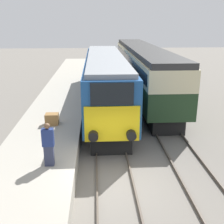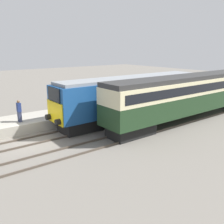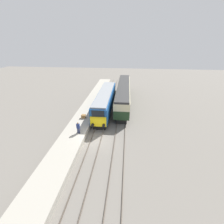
{
  "view_description": "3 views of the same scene",
  "coord_description": "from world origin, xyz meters",
  "px_view_note": "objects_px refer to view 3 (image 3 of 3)",
  "views": [
    {
      "loc": [
        -0.7,
        -9.64,
        6.21
      ],
      "look_at": [
        0.0,
        2.15,
        2.38
      ],
      "focal_mm": 45.0,
      "sensor_mm": 36.0,
      "label": 1
    },
    {
      "loc": [
        16.82,
        -5.4,
        6.56
      ],
      "look_at": [
        1.7,
        6.15,
        1.6
      ],
      "focal_mm": 40.0,
      "sensor_mm": 36.0,
      "label": 2
    },
    {
      "loc": [
        4.05,
        -17.34,
        13.07
      ],
      "look_at": [
        1.7,
        6.15,
        1.6
      ],
      "focal_mm": 24.0,
      "sensor_mm": 36.0,
      "label": 3
    }
  ],
  "objects_px": {
    "person_on_platform": "(78,128)",
    "locomotive": "(105,101)",
    "passenger_carriage": "(123,92)",
    "luggage_crate": "(84,116)"
  },
  "relations": [
    {
      "from": "person_on_platform",
      "to": "luggage_crate",
      "type": "xyz_separation_m",
      "value": [
        -0.55,
        4.6,
        -0.57
      ]
    },
    {
      "from": "locomotive",
      "to": "passenger_carriage",
      "type": "relative_size",
      "value": 0.78
    },
    {
      "from": "luggage_crate",
      "to": "locomotive",
      "type": "bearing_deg",
      "value": 57.95
    },
    {
      "from": "passenger_carriage",
      "to": "person_on_platform",
      "type": "relative_size",
      "value": 11.64
    },
    {
      "from": "locomotive",
      "to": "luggage_crate",
      "type": "distance_m",
      "value": 5.94
    },
    {
      "from": "locomotive",
      "to": "person_on_platform",
      "type": "bearing_deg",
      "value": -104.92
    },
    {
      "from": "passenger_carriage",
      "to": "person_on_platform",
      "type": "bearing_deg",
      "value": -112.51
    },
    {
      "from": "person_on_platform",
      "to": "locomotive",
      "type": "bearing_deg",
      "value": 75.08
    },
    {
      "from": "person_on_platform",
      "to": "luggage_crate",
      "type": "height_order",
      "value": "person_on_platform"
    },
    {
      "from": "locomotive",
      "to": "luggage_crate",
      "type": "relative_size",
      "value": 22.64
    }
  ]
}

